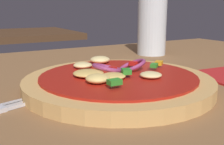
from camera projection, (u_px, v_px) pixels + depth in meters
name	position (u px, v px, depth m)	size (l,w,h in m)	color
dining_table	(102.00, 101.00, 0.38)	(1.24, 0.82, 0.03)	brown
pizza	(118.00, 82.00, 0.39)	(0.26, 0.26, 0.04)	tan
beer_glass	(152.00, 30.00, 0.66)	(0.07, 0.07, 0.13)	silver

